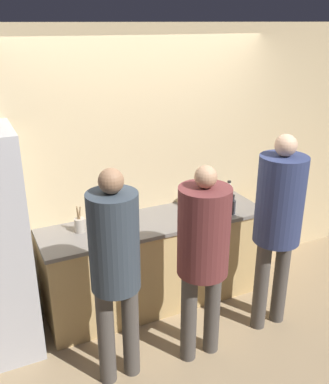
# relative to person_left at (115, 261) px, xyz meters

# --- Properties ---
(ground_plane) EXTENTS (14.00, 14.00, 0.00)m
(ground_plane) POSITION_rel_person_left_xyz_m (0.65, 0.42, -1.04)
(ground_plane) COLOR #9E8460
(wall_back) EXTENTS (5.20, 0.06, 2.60)m
(wall_back) POSITION_rel_person_left_xyz_m (0.65, 1.08, 0.26)
(wall_back) COLOR #D6BC8C
(wall_back) RESTS_ON ground_plane
(counter) EXTENTS (2.14, 0.64, 0.90)m
(counter) POSITION_rel_person_left_xyz_m (0.65, 0.78, -0.59)
(counter) COLOR tan
(counter) RESTS_ON ground_plane
(person_left) EXTENTS (0.36, 0.36, 1.73)m
(person_left) POSITION_rel_person_left_xyz_m (0.00, 0.00, 0.00)
(person_left) COLOR #4C4742
(person_left) RESTS_ON ground_plane
(person_center) EXTENTS (0.40, 0.40, 1.66)m
(person_center) POSITION_rel_person_left_xyz_m (0.68, -0.05, -0.02)
(person_center) COLOR #4C4742
(person_center) RESTS_ON ground_plane
(person_right) EXTENTS (0.40, 0.40, 1.79)m
(person_right) POSITION_rel_person_left_xyz_m (1.45, 0.02, 0.06)
(person_right) COLOR #4C4742
(person_right) RESTS_ON ground_plane
(fruit_bowl) EXTENTS (0.26, 0.26, 0.12)m
(fruit_bowl) POSITION_rel_person_left_xyz_m (1.12, 0.67, -0.10)
(fruit_bowl) COLOR brown
(fruit_bowl) RESTS_ON counter
(utensil_crock) EXTENTS (0.09, 0.09, 0.24)m
(utensil_crock) POSITION_rel_person_left_xyz_m (-0.04, 0.83, -0.07)
(utensil_crock) COLOR #ADA393
(utensil_crock) RESTS_ON counter
(bottle_dark) EXTENTS (0.05, 0.05, 0.20)m
(bottle_dark) POSITION_rel_person_left_xyz_m (1.38, 0.57, -0.06)
(bottle_dark) COLOR #333338
(bottle_dark) RESTS_ON counter
(bottle_clear) EXTENTS (0.07, 0.07, 0.21)m
(bottle_clear) POSITION_rel_person_left_xyz_m (1.53, 0.88, -0.06)
(bottle_clear) COLOR silver
(bottle_clear) RESTS_ON counter
(cup_white) EXTENTS (0.09, 0.09, 0.08)m
(cup_white) POSITION_rel_person_left_xyz_m (1.05, 0.98, -0.10)
(cup_white) COLOR white
(cup_white) RESTS_ON counter
(cup_yellow) EXTENTS (0.09, 0.09, 0.08)m
(cup_yellow) POSITION_rel_person_left_xyz_m (0.89, 0.57, -0.10)
(cup_yellow) COLOR gold
(cup_yellow) RESTS_ON counter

